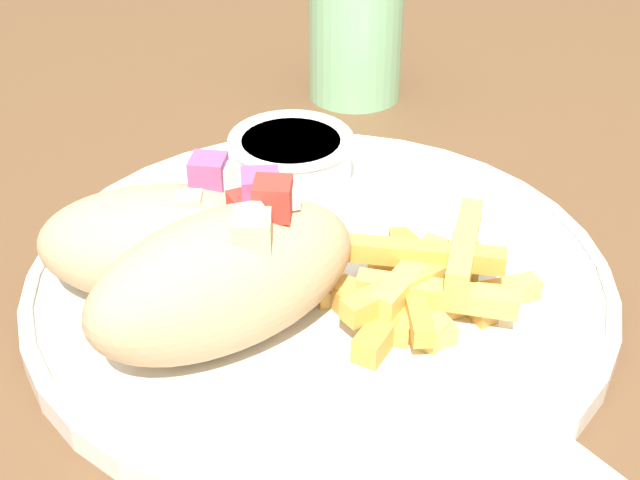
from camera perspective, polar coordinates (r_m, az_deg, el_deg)
name	(u,v)px	position (r m, az deg, el deg)	size (l,w,h in m)	color
table	(371,392)	(0.52, 3.26, -9.66)	(1.28, 1.28, 0.75)	brown
plate	(320,279)	(0.46, 0.00, -2.51)	(0.30, 0.30, 0.02)	white
pita_sandwich_near	(226,277)	(0.40, -6.05, -2.38)	(0.14, 0.09, 0.08)	tan
pita_sandwich_far	(169,241)	(0.44, -9.63, -0.08)	(0.14, 0.11, 0.06)	tan
fries_pile	(416,286)	(0.43, 6.13, -2.97)	(0.11, 0.09, 0.03)	#E5B251
sauce_ramekin	(291,157)	(0.52, -1.85, 5.32)	(0.07, 0.07, 0.03)	white
water_glass	(356,24)	(0.66, 2.32, 13.67)	(0.07, 0.07, 0.12)	#8CCC93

